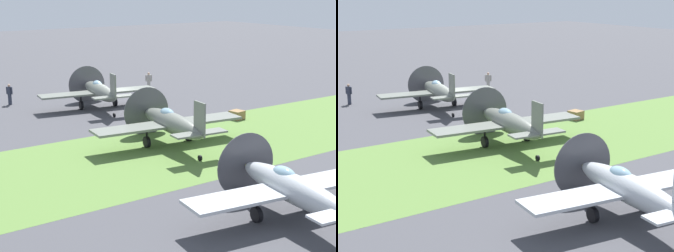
% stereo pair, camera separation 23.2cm
% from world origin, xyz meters
% --- Properties ---
extents(ground_plane, '(160.00, 160.00, 0.00)m').
position_xyz_m(ground_plane, '(0.00, 0.00, 0.00)').
color(ground_plane, '#424247').
extents(grass_verge, '(120.00, 11.00, 0.01)m').
position_xyz_m(grass_verge, '(0.00, -12.73, 0.00)').
color(grass_verge, '#567A38').
rests_on(grass_verge, ground).
extents(airplane_lead, '(9.60, 7.64, 3.40)m').
position_xyz_m(airplane_lead, '(-1.54, -0.05, 1.42)').
color(airplane_lead, slate).
rests_on(airplane_lead, ground).
extents(airplane_wingman, '(9.90, 7.85, 3.51)m').
position_xyz_m(airplane_wingman, '(-2.82, -11.88, 1.47)').
color(airplane_wingman, slate).
rests_on(airplane_wingman, ground).
extents(airplane_trail, '(9.50, 7.55, 3.36)m').
position_xyz_m(airplane_trail, '(-4.91, -23.59, 1.41)').
color(airplane_trail, '#B2B7BC').
rests_on(airplane_trail, ground).
extents(ground_crew_chief, '(0.55, 0.39, 1.73)m').
position_xyz_m(ground_crew_chief, '(5.82, 4.15, 0.91)').
color(ground_crew_chief, '#9E998E').
rests_on(ground_crew_chief, ground).
extents(ground_crew_mechanic, '(0.38, 0.55, 1.73)m').
position_xyz_m(ground_crew_mechanic, '(-6.98, 5.44, 0.91)').
color(ground_crew_mechanic, '#2D3342').
rests_on(ground_crew_mechanic, ground).
extents(supply_crate, '(1.02, 1.02, 0.64)m').
position_xyz_m(supply_crate, '(5.13, -9.00, 0.32)').
color(supply_crate, olive).
rests_on(supply_crate, ground).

